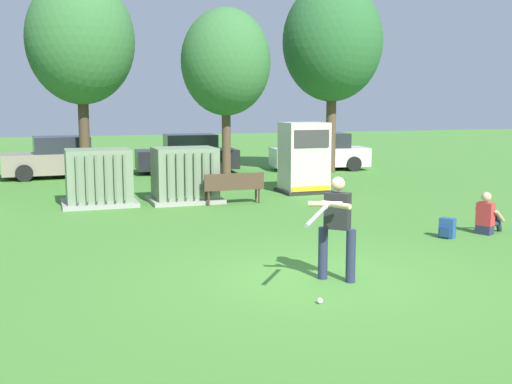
% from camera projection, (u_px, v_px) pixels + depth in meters
% --- Properties ---
extents(ground_plane, '(96.00, 96.00, 0.00)m').
position_uv_depth(ground_plane, '(318.00, 279.00, 10.42)').
color(ground_plane, '#478433').
extents(transformer_west, '(2.10, 1.70, 1.62)m').
position_uv_depth(transformer_west, '(99.00, 178.00, 17.86)').
color(transformer_west, '#9E9B93').
rests_on(transformer_west, ground).
extents(transformer_mid_west, '(2.10, 1.70, 1.62)m').
position_uv_depth(transformer_mid_west, '(185.00, 175.00, 18.49)').
color(transformer_mid_west, '#9E9B93').
rests_on(transformer_mid_west, ground).
extents(generator_enclosure, '(1.60, 1.40, 2.30)m').
position_uv_depth(generator_enclosure, '(304.00, 158.00, 20.38)').
color(generator_enclosure, '#262626').
rests_on(generator_enclosure, ground).
extents(park_bench, '(1.80, 0.41, 0.92)m').
position_uv_depth(park_bench, '(233.00, 186.00, 18.06)').
color(park_bench, '#4C3828').
rests_on(park_bench, ground).
extents(batter, '(1.30, 1.33, 1.74)m').
position_uv_depth(batter, '(336.00, 224.00, 10.17)').
color(batter, '#282D4C').
rests_on(batter, ground).
extents(sports_ball, '(0.09, 0.09, 0.09)m').
position_uv_depth(sports_ball, '(320.00, 301.00, 9.15)').
color(sports_ball, white).
rests_on(sports_ball, ground).
extents(seated_spectator, '(0.79, 0.66, 0.96)m').
position_uv_depth(seated_spectator, '(487.00, 217.00, 14.02)').
color(seated_spectator, '#282D4C').
rests_on(seated_spectator, ground).
extents(backpack, '(0.37, 0.38, 0.44)m').
position_uv_depth(backpack, '(447.00, 228.00, 13.58)').
color(backpack, '#264C8C').
rests_on(backpack, ground).
extents(tree_center_left, '(3.96, 3.96, 7.57)m').
position_uv_depth(tree_center_left, '(81.00, 41.00, 22.91)').
color(tree_center_left, '#4C3828').
rests_on(tree_center_left, ground).
extents(tree_center_right, '(3.38, 3.38, 6.47)m').
position_uv_depth(tree_center_right, '(226.00, 62.00, 23.39)').
color(tree_center_right, brown).
rests_on(tree_center_right, ground).
extents(tree_right, '(4.12, 4.12, 7.87)m').
position_uv_depth(tree_right, '(332.00, 42.00, 25.56)').
color(tree_right, brown).
rests_on(tree_right, ground).
extents(parked_car_leftmost, '(4.28, 2.09, 1.62)m').
position_uv_depth(parked_car_leftmost, '(59.00, 158.00, 24.49)').
color(parked_car_leftmost, gray).
rests_on(parked_car_leftmost, ground).
extents(parked_car_left_of_center, '(4.30, 2.12, 1.62)m').
position_uv_depth(parked_car_left_of_center, '(188.00, 155.00, 26.15)').
color(parked_car_left_of_center, black).
rests_on(parked_car_left_of_center, ground).
extents(parked_car_right_of_center, '(4.40, 2.36, 1.62)m').
position_uv_depth(parked_car_right_of_center, '(320.00, 153.00, 27.32)').
color(parked_car_right_of_center, silver).
rests_on(parked_car_right_of_center, ground).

